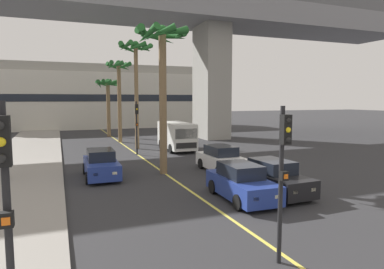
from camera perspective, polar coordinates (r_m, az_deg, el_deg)
sidewalk_left at (r=17.30m, az=-28.61°, el=-9.18°), size 4.80×80.00×0.15m
lane_stripe_center at (r=25.64m, az=-8.24°, el=-3.92°), size 0.14×56.00×0.01m
bridge_overpass at (r=36.58m, az=-10.97°, el=19.67°), size 72.05×8.00×16.64m
pier_building_backdrop at (r=54.69m, az=-15.56°, el=6.03°), size 32.98×8.04×9.45m
car_queue_front at (r=15.17m, az=8.25°, el=-8.04°), size 1.94×4.15×1.56m
car_queue_second at (r=20.77m, az=4.98°, el=-4.21°), size 1.87×4.12×1.56m
car_queue_third at (r=16.38m, az=13.44°, el=-7.10°), size 1.95×4.16×1.56m
car_queue_fourth at (r=19.78m, az=-14.97°, el=-4.90°), size 1.89×4.13×1.56m
delivery_van at (r=29.21m, az=-2.61°, el=-0.13°), size 2.25×5.29×2.36m
traffic_light_left_sidewalk_corner at (r=5.99m, az=-28.68°, el=-9.38°), size 0.24×0.37×4.20m
traffic_light_median_near at (r=9.14m, az=14.98°, el=-4.71°), size 0.24×0.37×4.20m
traffic_light_median_far at (r=26.92m, az=-9.23°, el=2.34°), size 0.24×0.37×4.20m
palm_tree_near_median at (r=40.79m, az=-13.87°, el=7.15°), size 2.97×2.97×6.70m
palm_tree_mid_median at (r=35.28m, az=-12.10°, el=9.02°), size 2.63×2.74×8.22m
palm_tree_far_median at (r=20.01m, az=-4.97°, el=13.02°), size 3.13×3.13×8.54m
palm_tree_farthest_median at (r=30.46m, az=-9.37°, el=11.97°), size 3.09×3.10×9.33m
pedestrian_mid_block at (r=20.56m, az=-28.59°, el=-4.24°), size 0.34×0.22×1.62m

